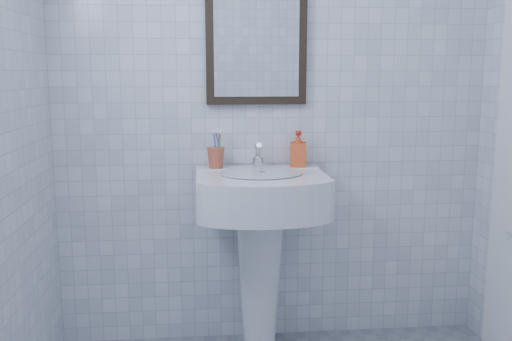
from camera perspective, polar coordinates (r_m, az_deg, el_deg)
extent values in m
cube|color=silver|center=(2.90, 1.72, 6.85)|extent=(2.20, 0.02, 2.50)
cone|color=white|center=(2.89, 0.35, -10.82)|extent=(0.24, 0.24, 0.76)
cube|color=white|center=(2.71, 0.48, -2.24)|extent=(0.61, 0.44, 0.19)
cube|color=white|center=(2.86, 0.13, 0.06)|extent=(0.61, 0.11, 0.03)
cylinder|color=silver|center=(2.66, 0.56, -0.22)|extent=(0.38, 0.38, 0.01)
cylinder|color=silver|center=(2.83, 0.19, 0.83)|extent=(0.05, 0.05, 0.05)
cylinder|color=silver|center=(2.80, 0.22, 2.06)|extent=(0.03, 0.10, 0.08)
cylinder|color=silver|center=(2.84, 0.15, 1.73)|extent=(0.03, 0.05, 0.10)
imported|color=red|center=(2.87, 4.24, 2.18)|extent=(0.09, 0.10, 0.18)
cube|color=black|center=(2.88, 0.03, 12.81)|extent=(0.50, 0.04, 0.62)
cube|color=white|center=(2.86, 0.07, 12.83)|extent=(0.42, 0.00, 0.54)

